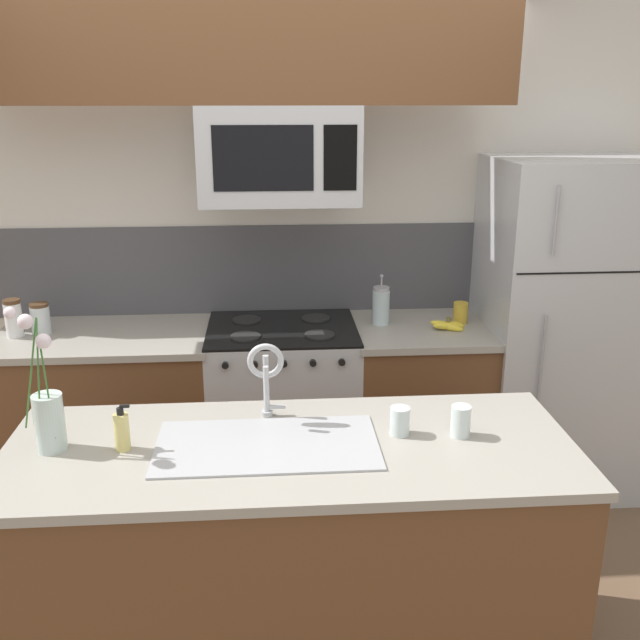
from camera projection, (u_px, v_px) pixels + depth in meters
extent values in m
plane|color=brown|center=(290.00, 597.00, 3.05)|extent=(10.00, 10.00, 0.00)
cube|color=silver|center=(334.00, 239.00, 3.89)|extent=(5.20, 0.10, 2.60)
cube|color=#4C4C51|center=(280.00, 269.00, 3.86)|extent=(3.52, 0.01, 0.48)
cube|color=brown|center=(111.00, 420.00, 3.71)|extent=(1.04, 0.62, 0.88)
cube|color=#9E998E|center=(103.00, 337.00, 3.57)|extent=(1.07, 0.65, 0.03)
cube|color=brown|center=(417.00, 410.00, 3.82)|extent=(0.68, 0.62, 0.88)
cube|color=#9E998E|center=(421.00, 330.00, 3.69)|extent=(0.71, 0.65, 0.03)
cube|color=#B7BABF|center=(283.00, 411.00, 3.77)|extent=(0.76, 0.62, 0.91)
cube|color=black|center=(282.00, 329.00, 3.63)|extent=(0.76, 0.62, 0.01)
cylinder|color=black|center=(245.00, 336.00, 3.48)|extent=(0.15, 0.15, 0.01)
cylinder|color=black|center=(320.00, 335.00, 3.51)|extent=(0.15, 0.15, 0.01)
cylinder|color=black|center=(247.00, 320.00, 3.74)|extent=(0.15, 0.15, 0.01)
cylinder|color=black|center=(316.00, 318.00, 3.77)|extent=(0.15, 0.15, 0.01)
cylinder|color=black|center=(225.00, 365.00, 3.32)|extent=(0.03, 0.02, 0.03)
cylinder|color=black|center=(255.00, 365.00, 3.33)|extent=(0.03, 0.02, 0.03)
cylinder|color=black|center=(284.00, 364.00, 3.34)|extent=(0.03, 0.02, 0.03)
cylinder|color=black|center=(313.00, 363.00, 3.35)|extent=(0.03, 0.02, 0.03)
cylinder|color=black|center=(342.00, 362.00, 3.36)|extent=(0.03, 0.02, 0.03)
cube|color=#B7BABF|center=(279.00, 155.00, 3.34)|extent=(0.74, 0.40, 0.45)
cube|color=black|center=(263.00, 159.00, 3.15)|extent=(0.45, 0.00, 0.29)
cube|color=black|center=(340.00, 158.00, 3.17)|extent=(0.15, 0.00, 0.29)
cube|color=brown|center=(236.00, 34.00, 3.14)|extent=(2.48, 0.34, 0.60)
cube|color=#B7BABF|center=(564.00, 327.00, 3.76)|extent=(0.86, 0.72, 1.76)
cube|color=black|center=(604.00, 272.00, 3.30)|extent=(0.83, 0.00, 0.01)
cylinder|color=#99999E|center=(556.00, 221.00, 3.19)|extent=(0.01, 0.01, 0.32)
cylinder|color=#99999E|center=(540.00, 381.00, 3.43)|extent=(0.01, 0.01, 0.67)
cylinder|color=silver|center=(14.00, 320.00, 3.51)|extent=(0.08, 0.08, 0.17)
cylinder|color=#4C331E|center=(11.00, 301.00, 3.48)|extent=(0.08, 0.08, 0.02)
cylinder|color=silver|center=(41.00, 320.00, 3.55)|extent=(0.09, 0.09, 0.14)
cylinder|color=#4C331E|center=(39.00, 305.00, 3.52)|extent=(0.09, 0.09, 0.02)
ellipsoid|color=yellow|center=(447.00, 326.00, 3.62)|extent=(0.17, 0.10, 0.06)
ellipsoid|color=yellow|center=(447.00, 325.00, 3.63)|extent=(0.18, 0.06, 0.07)
ellipsoid|color=yellow|center=(449.00, 326.00, 3.62)|extent=(0.18, 0.06, 0.05)
ellipsoid|color=yellow|center=(449.00, 325.00, 3.63)|extent=(0.17, 0.11, 0.05)
cylinder|color=brown|center=(448.00, 320.00, 3.62)|extent=(0.02, 0.02, 0.03)
cylinder|color=silver|center=(381.00, 307.00, 3.70)|extent=(0.09, 0.09, 0.18)
cylinder|color=#A3A3AA|center=(381.00, 289.00, 3.67)|extent=(0.08, 0.08, 0.02)
cylinder|color=#A3A3AA|center=(382.00, 282.00, 3.65)|extent=(0.01, 0.01, 0.05)
sphere|color=#A3A3AA|center=(382.00, 276.00, 3.64)|extent=(0.02, 0.02, 0.02)
cylinder|color=gold|center=(460.00, 313.00, 3.73)|extent=(0.08, 0.08, 0.11)
cube|color=brown|center=(292.00, 562.00, 2.59)|extent=(1.93, 0.73, 0.88)
cube|color=#9E998E|center=(290.00, 450.00, 2.45)|extent=(1.96, 0.76, 0.03)
cube|color=#ADAFB5|center=(267.00, 445.00, 2.44)|extent=(0.76, 0.40, 0.01)
cube|color=#ADAFB5|center=(217.00, 467.00, 2.45)|extent=(0.30, 0.31, 0.15)
cube|color=#ADAFB5|center=(318.00, 464.00, 2.47)|extent=(0.30, 0.31, 0.15)
cylinder|color=#B7BABF|center=(267.00, 413.00, 2.66)|extent=(0.04, 0.04, 0.02)
cylinder|color=#B7BABF|center=(266.00, 383.00, 2.63)|extent=(0.02, 0.02, 0.22)
torus|color=#B7BABF|center=(266.00, 361.00, 2.54)|extent=(0.13, 0.02, 0.13)
cylinder|color=#B7BABF|center=(266.00, 375.00, 2.50)|extent=(0.02, 0.02, 0.06)
cube|color=#B7BABF|center=(276.00, 407.00, 2.66)|extent=(0.07, 0.01, 0.01)
cylinder|color=#DBCC75|center=(122.00, 432.00, 2.39)|extent=(0.05, 0.05, 0.13)
cylinder|color=black|center=(120.00, 411.00, 2.37)|extent=(0.02, 0.02, 0.02)
cube|color=black|center=(124.00, 406.00, 2.36)|extent=(0.03, 0.01, 0.01)
cylinder|color=silver|center=(400.00, 421.00, 2.51)|extent=(0.07, 0.07, 0.10)
cylinder|color=silver|center=(461.00, 421.00, 2.49)|extent=(0.07, 0.07, 0.11)
cylinder|color=silver|center=(50.00, 423.00, 2.38)|extent=(0.10, 0.10, 0.20)
cylinder|color=silver|center=(52.00, 440.00, 2.40)|extent=(0.09, 0.09, 0.06)
cylinder|color=#386B2D|center=(31.00, 374.00, 2.35)|extent=(0.10, 0.04, 0.41)
sphere|color=silver|center=(10.00, 313.00, 2.30)|extent=(0.04, 0.04, 0.04)
cylinder|color=#386B2D|center=(47.00, 389.00, 2.32)|extent=(0.03, 0.05, 0.34)
sphere|color=silver|center=(43.00, 341.00, 2.25)|extent=(0.05, 0.05, 0.05)
cylinder|color=#386B2D|center=(39.00, 379.00, 2.31)|extent=(0.03, 0.05, 0.41)
sphere|color=silver|center=(25.00, 322.00, 2.23)|extent=(0.05, 0.05, 0.05)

